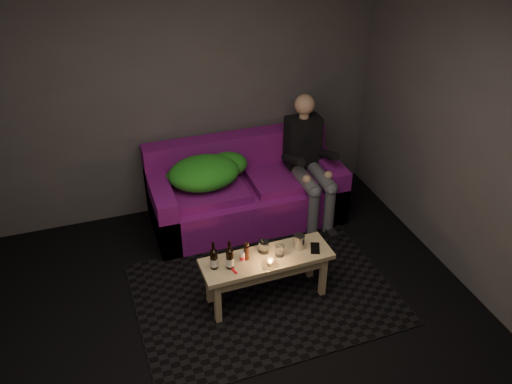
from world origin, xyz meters
The scene contains 17 objects.
floor centered at (0.00, 0.00, 0.00)m, with size 4.50×4.50×0.00m, color black.
room centered at (0.00, 0.47, 1.64)m, with size 4.50×4.50×4.50m.
rug centered at (0.27, 0.62, 0.00)m, with size 2.20×1.60×0.01m, color black.
sofa centered at (0.47, 1.82, 0.30)m, with size 1.93×0.87×0.83m.
green_blanket centered at (0.09, 1.81, 0.62)m, with size 0.85×0.58×0.29m.
person centered at (1.10, 1.66, 0.67)m, with size 0.35×0.80×1.29m.
coffee_table centered at (0.27, 0.57, 0.37)m, with size 1.11×0.38×0.45m.
beer_bottle_a centered at (-0.18, 0.58, 0.54)m, with size 0.06×0.06×0.25m.
beer_bottle_b centered at (-0.06, 0.54, 0.54)m, with size 0.06×0.06×0.26m.
salt_shaker centered at (0.06, 0.59, 0.49)m, with size 0.04×0.04×0.09m, color silver.
pepper_mill centered at (0.10, 0.60, 0.51)m, with size 0.05×0.05×0.13m, color black.
tumbler_back centered at (0.27, 0.65, 0.50)m, with size 0.09×0.09×0.10m, color white.
tealight centered at (0.26, 0.47, 0.47)m, with size 0.06×0.06×0.05m.
tumbler_front centered at (0.38, 0.56, 0.50)m, with size 0.08×0.08×0.09m, color white.
steel_cup centered at (0.56, 0.60, 0.51)m, with size 0.09×0.09×0.13m, color #A9ABAF.
smartphone centered at (0.69, 0.55, 0.45)m, with size 0.07×0.15×0.01m, color black.
red_lighter centered at (-0.04, 0.48, 0.46)m, with size 0.02×0.07×0.01m, color red.
Camera 1 is at (-0.94, -2.70, 3.28)m, focal length 38.00 mm.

